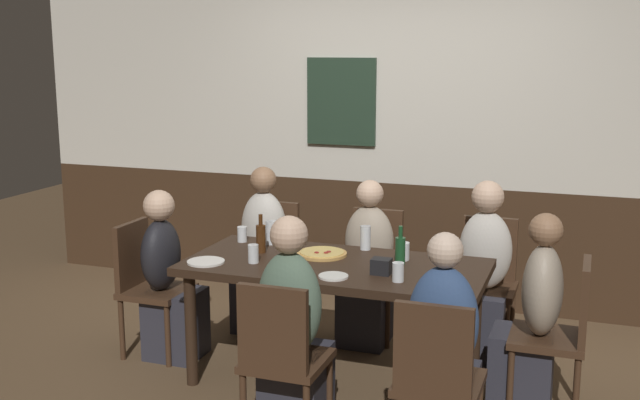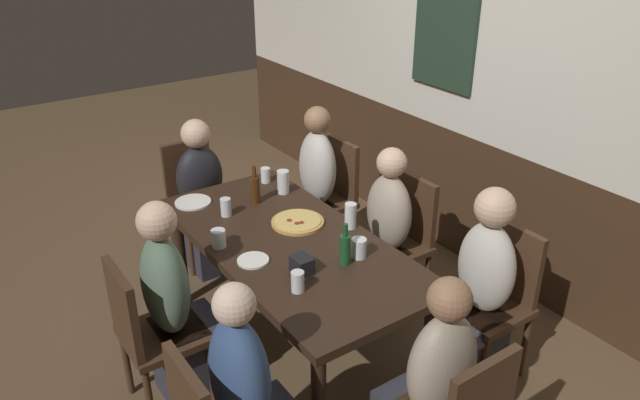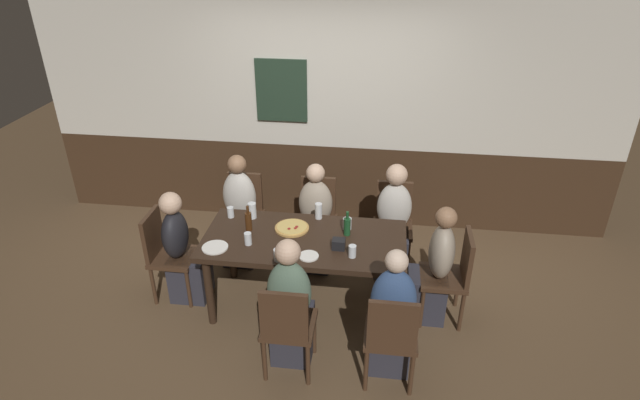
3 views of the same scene
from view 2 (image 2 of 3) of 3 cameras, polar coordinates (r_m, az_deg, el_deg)
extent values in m
plane|color=brown|center=(3.83, -2.63, -13.36)|extent=(12.00, 12.00, 0.00)
cube|color=#3D2819|center=(4.51, 15.24, -0.54)|extent=(6.40, 0.10, 0.95)
cube|color=beige|center=(4.11, 17.44, 15.83)|extent=(6.40, 0.10, 1.65)
cube|color=#233828|center=(4.42, 11.54, 14.54)|extent=(0.56, 0.03, 0.68)
cube|color=black|center=(3.42, -2.87, -4.11)|extent=(1.78, 0.86, 0.05)
cylinder|color=black|center=(4.09, -12.85, -5.26)|extent=(0.07, 0.07, 0.69)
cylinder|color=black|center=(4.35, -4.42, -2.63)|extent=(0.07, 0.07, 0.69)
cylinder|color=black|center=(3.31, 10.12, -13.60)|extent=(0.07, 0.07, 0.69)
cube|color=#422B1C|center=(4.50, 0.19, -0.25)|extent=(0.40, 0.40, 0.04)
cube|color=#422B1C|center=(4.50, 2.08, 3.01)|extent=(0.36, 0.04, 0.43)
cylinder|color=#422B1C|center=(4.40, -0.37, -4.25)|extent=(0.04, 0.04, 0.41)
cylinder|color=#422B1C|center=(4.65, -2.74, -2.49)|extent=(0.04, 0.04, 0.41)
cylinder|color=#422B1C|center=(4.57, 3.15, -3.01)|extent=(0.04, 0.04, 0.41)
cylinder|color=#422B1C|center=(4.81, 0.69, -1.38)|extent=(0.04, 0.04, 0.41)
cube|color=#422B1C|center=(3.52, 15.16, -9.70)|extent=(0.40, 0.40, 0.04)
cube|color=#422B1C|center=(3.51, 17.56, -5.50)|extent=(0.36, 0.04, 0.43)
cylinder|color=#422B1C|center=(3.47, 14.95, -15.04)|extent=(0.04, 0.04, 0.41)
cylinder|color=#422B1C|center=(3.63, 10.88, -12.32)|extent=(0.04, 0.04, 0.41)
cylinder|color=#422B1C|center=(3.68, 18.55, -12.75)|extent=(0.04, 0.04, 0.41)
cylinder|color=#422B1C|center=(3.84, 14.55, -10.34)|extent=(0.04, 0.04, 0.41)
cube|color=#422B1C|center=(3.96, 6.69, -4.43)|extent=(0.40, 0.40, 0.04)
cube|color=#422B1C|center=(3.96, 8.85, -0.73)|extent=(0.36, 0.04, 0.43)
cylinder|color=#422B1C|center=(3.88, 6.25, -9.08)|extent=(0.04, 0.04, 0.41)
cylinder|color=#422B1C|center=(4.10, 3.16, -6.85)|extent=(0.04, 0.04, 0.41)
cylinder|color=#422B1C|center=(4.08, 9.92, -7.42)|extent=(0.04, 0.04, 0.41)
cylinder|color=#422B1C|center=(4.28, 6.78, -5.39)|extent=(0.04, 0.04, 0.41)
cube|color=#422B1C|center=(3.31, -14.33, -12.09)|extent=(0.40, 0.40, 0.04)
cube|color=#422B1C|center=(3.14, -17.89, -9.70)|extent=(0.36, 0.04, 0.43)
cylinder|color=#422B1C|center=(3.62, -12.40, -12.61)|extent=(0.04, 0.04, 0.41)
cylinder|color=#422B1C|center=(3.38, -10.02, -15.72)|extent=(0.04, 0.04, 0.41)
cylinder|color=#422B1C|center=(3.55, -17.58, -14.30)|extent=(0.04, 0.04, 0.41)
cube|color=#422B1C|center=(4.52, -11.10, -0.64)|extent=(0.40, 0.40, 0.04)
cube|color=#422B1C|center=(4.58, -12.29, 2.83)|extent=(0.04, 0.36, 0.43)
cylinder|color=#422B1C|center=(4.55, -8.03, -3.41)|extent=(0.04, 0.04, 0.41)
cylinder|color=#422B1C|center=(4.44, -11.93, -4.62)|extent=(0.04, 0.04, 0.41)
cylinder|color=#422B1C|center=(4.82, -9.89, -1.74)|extent=(0.04, 0.04, 0.41)
cylinder|color=#422B1C|center=(4.71, -13.60, -2.83)|extent=(0.04, 0.04, 0.41)
cube|color=#2D2D38|center=(4.53, -1.17, -2.99)|extent=(0.32, 0.34, 0.45)
ellipsoid|color=beige|center=(4.36, -0.24, 3.06)|extent=(0.34, 0.22, 0.55)
sphere|color=#936B4C|center=(4.23, -0.25, 7.50)|extent=(0.19, 0.19, 0.19)
cube|color=#2D2D38|center=(3.56, 13.34, -13.15)|extent=(0.32, 0.34, 0.45)
ellipsoid|color=beige|center=(3.34, 15.26, -6.07)|extent=(0.34, 0.22, 0.52)
sphere|color=#DBB293|center=(3.17, 16.01, -0.67)|extent=(0.21, 0.21, 0.21)
ellipsoid|color=tan|center=(2.67, 11.31, -14.95)|extent=(0.22, 0.34, 0.51)
sphere|color=#936B4C|center=(2.47, 12.00, -9.05)|extent=(0.18, 0.18, 0.18)
ellipsoid|color=#334C7A|center=(2.57, -7.51, -15.95)|extent=(0.34, 0.22, 0.55)
sphere|color=beige|center=(2.35, -8.02, -9.62)|extent=(0.17, 0.17, 0.17)
cube|color=#2D2D38|center=(4.00, 5.12, -7.51)|extent=(0.32, 0.34, 0.45)
ellipsoid|color=tan|center=(3.81, 6.45, -1.13)|extent=(0.34, 0.22, 0.50)
sphere|color=#DBB293|center=(3.67, 6.71, 3.48)|extent=(0.18, 0.18, 0.18)
cube|color=#2D2D38|center=(3.47, -11.91, -14.07)|extent=(0.32, 0.34, 0.45)
ellipsoid|color=#56705B|center=(3.15, -14.25, -7.67)|extent=(0.34, 0.22, 0.55)
sphere|color=#DBB293|center=(2.97, -15.00, -1.90)|extent=(0.19, 0.19, 0.19)
cube|color=#2D2D38|center=(4.51, -10.19, -3.58)|extent=(0.34, 0.32, 0.45)
ellipsoid|color=black|center=(4.38, -11.17, 2.11)|extent=(0.22, 0.34, 0.47)
sphere|color=#DBB293|center=(4.26, -11.54, 6.08)|extent=(0.20, 0.20, 0.20)
cylinder|color=tan|center=(3.57, -2.10, -2.07)|extent=(0.31, 0.31, 0.02)
cylinder|color=#DBB760|center=(3.56, -2.10, -1.91)|extent=(0.27, 0.27, 0.01)
cylinder|color=maroon|center=(3.52, -1.74, -2.09)|extent=(0.03, 0.03, 0.00)
cylinder|color=maroon|center=(3.55, -2.88, -1.89)|extent=(0.03, 0.03, 0.00)
cylinder|color=maroon|center=(3.52, -2.18, -2.17)|extent=(0.03, 0.03, 0.00)
cylinder|color=silver|center=(3.68, -8.78, -0.66)|extent=(0.06, 0.06, 0.11)
cylinder|color=#331E14|center=(3.69, -8.75, -1.02)|extent=(0.06, 0.06, 0.06)
cylinder|color=silver|center=(3.49, 2.86, -1.48)|extent=(0.07, 0.07, 0.15)
cylinder|color=#331E14|center=(3.52, 2.84, -2.15)|extent=(0.06, 0.06, 0.06)
cylinder|color=silver|center=(3.23, 3.65, -4.50)|extent=(0.08, 0.08, 0.11)
cylinder|color=silver|center=(3.24, 3.64, -4.86)|extent=(0.07, 0.07, 0.06)
cylinder|color=silver|center=(4.08, -5.11, 2.32)|extent=(0.06, 0.06, 0.10)
cylinder|color=#C6842D|center=(4.09, -5.10, 2.17)|extent=(0.06, 0.06, 0.08)
cylinder|color=silver|center=(3.91, -3.45, 1.69)|extent=(0.08, 0.08, 0.15)
cylinder|color=#B26623|center=(3.93, -3.44, 1.25)|extent=(0.07, 0.07, 0.09)
cylinder|color=silver|center=(3.36, -9.45, -3.56)|extent=(0.08, 0.08, 0.10)
cylinder|color=#331E14|center=(3.37, -9.42, -3.88)|extent=(0.07, 0.07, 0.06)
cylinder|color=silver|center=(2.96, -2.10, -7.61)|extent=(0.06, 0.06, 0.11)
cylinder|color=#331E14|center=(2.98, -2.09, -8.14)|extent=(0.06, 0.06, 0.04)
cylinder|color=#194723|center=(3.16, 2.35, -4.65)|extent=(0.06, 0.06, 0.16)
cylinder|color=#194723|center=(3.10, 2.39, -2.81)|extent=(0.03, 0.03, 0.07)
cylinder|color=#42230F|center=(3.80, -6.07, 0.95)|extent=(0.06, 0.06, 0.17)
cylinder|color=#42230F|center=(3.75, -6.16, 2.63)|extent=(0.03, 0.03, 0.07)
cylinder|color=white|center=(3.88, -11.77, -0.20)|extent=(0.22, 0.22, 0.01)
cylinder|color=white|center=(3.23, -6.26, -5.62)|extent=(0.17, 0.17, 0.01)
cube|color=black|center=(3.10, -1.69, -6.07)|extent=(0.11, 0.09, 0.09)
camera|label=1|loc=(2.92, -96.98, -13.09)|focal=43.36mm
camera|label=3|loc=(3.04, -92.04, 15.11)|focal=29.14mm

